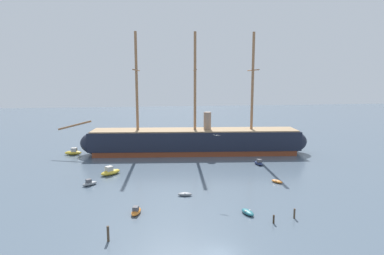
# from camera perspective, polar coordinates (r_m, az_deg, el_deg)

# --- Properties ---
(ground_plane) EXTENTS (400.00, 400.00, 0.00)m
(ground_plane) POSITION_cam_1_polar(r_m,az_deg,el_deg) (40.97, 5.11, -21.18)
(ground_plane) COLOR #4C5B6B
(tall_ship) EXTENTS (66.73, 16.38, 32.11)m
(tall_ship) POSITION_cam_1_polar(r_m,az_deg,el_deg) (88.15, 0.51, -2.35)
(tall_ship) COLOR brown
(tall_ship) RESTS_ON ground
(motorboat_foreground_left) EXTENTS (1.98, 3.19, 1.25)m
(motorboat_foreground_left) POSITION_cam_1_polar(r_m,az_deg,el_deg) (51.57, -9.73, -14.19)
(motorboat_foreground_left) COLOR orange
(motorboat_foreground_left) RESTS_ON ground
(dinghy_foreground_right) EXTENTS (1.89, 2.95, 0.64)m
(dinghy_foreground_right) POSITION_cam_1_polar(r_m,az_deg,el_deg) (51.51, 9.69, -14.35)
(dinghy_foreground_right) COLOR #236670
(dinghy_foreground_right) RESTS_ON ground
(dinghy_near_centre) EXTENTS (2.59, 1.39, 0.58)m
(dinghy_near_centre) POSITION_cam_1_polar(r_m,az_deg,el_deg) (58.07, -1.23, -11.54)
(dinghy_near_centre) COLOR gray
(dinghy_near_centre) RESTS_ON ground
(motorboat_mid_left) EXTENTS (3.11, 2.81, 1.25)m
(motorboat_mid_left) POSITION_cam_1_polar(r_m,az_deg,el_deg) (66.23, -17.43, -9.24)
(motorboat_mid_left) COLOR gray
(motorboat_mid_left) RESTS_ON ground
(dinghy_mid_right) EXTENTS (2.21, 2.54, 0.56)m
(dinghy_mid_right) POSITION_cam_1_polar(r_m,az_deg,el_deg) (66.91, 14.60, -9.08)
(dinghy_mid_right) COLOR orange
(dinghy_mid_right) RESTS_ON ground
(motorboat_alongside_bow) EXTENTS (4.69, 4.29, 1.89)m
(motorboat_alongside_bow) POSITION_cam_1_polar(r_m,az_deg,el_deg) (71.89, -14.06, -7.49)
(motorboat_alongside_bow) COLOR gold
(motorboat_alongside_bow) RESTS_ON ground
(motorboat_alongside_stern) EXTENTS (1.78, 3.41, 1.37)m
(motorboat_alongside_stern) POSITION_cam_1_polar(r_m,az_deg,el_deg) (79.16, 11.56, -6.05)
(motorboat_alongside_stern) COLOR #1E284C
(motorboat_alongside_stern) RESTS_ON ground
(motorboat_far_left) EXTENTS (4.63, 2.36, 1.86)m
(motorboat_far_left) POSITION_cam_1_polar(r_m,az_deg,el_deg) (93.03, -20.00, -4.08)
(motorboat_far_left) COLOR gold
(motorboat_far_left) RESTS_ON ground
(motorboat_far_right) EXTENTS (3.51, 2.28, 1.36)m
(motorboat_far_right) POSITION_cam_1_polar(r_m,az_deg,el_deg) (95.29, 14.27, -3.63)
(motorboat_far_right) COLOR orange
(motorboat_far_right) RESTS_ON ground
(motorboat_distant_centre) EXTENTS (2.95, 3.64, 1.42)m
(motorboat_distant_centre) POSITION_cam_1_polar(r_m,az_deg,el_deg) (101.33, -0.88, -2.62)
(motorboat_distant_centre) COLOR #B22D28
(motorboat_distant_centre) RESTS_ON ground
(mooring_piling_nearest) EXTENTS (0.27, 0.27, 1.22)m
(mooring_piling_nearest) POSITION_cam_1_polar(r_m,az_deg,el_deg) (49.22, 14.05, -15.26)
(mooring_piling_nearest) COLOR #382B1E
(mooring_piling_nearest) RESTS_ON ground
(mooring_piling_left_pair) EXTENTS (0.28, 0.28, 1.46)m
(mooring_piling_left_pair) POSITION_cam_1_polar(r_m,az_deg,el_deg) (51.58, 17.43, -14.12)
(mooring_piling_left_pair) COLOR #4C3D2D
(mooring_piling_left_pair) RESTS_ON ground
(mooring_piling_right_pair) EXTENTS (0.32, 0.32, 2.01)m
(mooring_piling_right_pair) POSITION_cam_1_polar(r_m,az_deg,el_deg) (44.34, -14.43, -17.50)
(mooring_piling_right_pair) COLOR #4C3D2D
(mooring_piling_right_pair) RESTS_ON ground
(seagull_in_flight) EXTENTS (1.18, 0.82, 0.14)m
(seagull_in_flight) POSITION_cam_1_polar(r_m,az_deg,el_deg) (56.89, 4.30, -1.36)
(seagull_in_flight) COLOR silver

